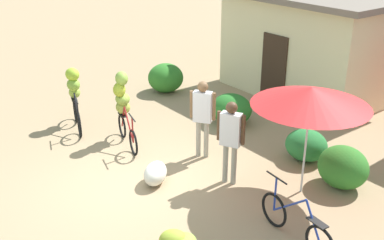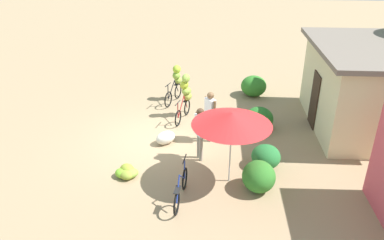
{
  "view_description": "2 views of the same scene",
  "coord_description": "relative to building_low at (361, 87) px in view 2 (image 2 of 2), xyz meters",
  "views": [
    {
      "loc": [
        7.12,
        -4.05,
        4.92
      ],
      "look_at": [
        -0.28,
        1.63,
        0.87
      ],
      "focal_mm": 43.23,
      "sensor_mm": 36.0,
      "label": 1
    },
    {
      "loc": [
        11.34,
        1.94,
        6.5
      ],
      "look_at": [
        0.28,
        1.21,
        0.95
      ],
      "focal_mm": 35.62,
      "sensor_mm": 36.0,
      "label": 2
    }
  ],
  "objects": [
    {
      "name": "building_low",
      "position": [
        0.0,
        0.0,
        0.0
      ],
      "size": [
        5.21,
        3.56,
        3.02
      ],
      "color": "beige",
      "rests_on": "ground"
    },
    {
      "name": "hedge_bush_by_door",
      "position": [
        4.09,
        -3.86,
        -1.1
      ],
      "size": [
        1.02,
        0.92,
        0.86
      ],
      "primitive_type": "ellipsoid",
      "color": "#2F7427",
      "rests_on": "ground"
    },
    {
      "name": "produce_sack",
      "position": [
        1.72,
        -6.75,
        -1.31
      ],
      "size": [
        0.79,
        0.82,
        0.44
      ],
      "primitive_type": "ellipsoid",
      "rotation": [
        0.0,
        0.0,
        2.27
      ],
      "color": "silver",
      "rests_on": "ground"
    },
    {
      "name": "hedge_bush_front_right",
      "position": [
        0.41,
        -3.51,
        -1.13
      ],
      "size": [
        1.11,
        1.01,
        0.8
      ],
      "primitive_type": "ellipsoid",
      "color": "#256A25",
      "rests_on": "ground"
    },
    {
      "name": "hedge_bush_front_left",
      "position": [
        -2.66,
        -3.47,
        -1.09
      ],
      "size": [
        1.08,
        1.09,
        0.89
      ],
      "primitive_type": "ellipsoid",
      "color": "#2E7526",
      "rests_on": "ground"
    },
    {
      "name": "bicycle_leftmost",
      "position": [
        -1.94,
        -6.76,
        -0.63
      ],
      "size": [
        1.56,
        0.64,
        1.52
      ],
      "color": "black",
      "rests_on": "ground"
    },
    {
      "name": "bicycle_center_loaded",
      "position": [
        4.7,
        -5.95,
        -1.18
      ],
      "size": [
        1.7,
        0.25,
        0.97
      ],
      "color": "black",
      "rests_on": "ground"
    },
    {
      "name": "market_umbrella",
      "position": [
        3.74,
        -4.65,
        0.47
      ],
      "size": [
        2.18,
        2.18,
        2.18
      ],
      "color": "beige",
      "rests_on": "ground"
    },
    {
      "name": "ground_plane",
      "position": [
        1.5,
        -7.06,
        -1.53
      ],
      "size": [
        60.0,
        60.0,
        0.0
      ],
      "primitive_type": "plane",
      "color": "#9C8260"
    },
    {
      "name": "hedge_bush_mid",
      "position": [
        2.9,
        -3.53,
        -1.19
      ],
      "size": [
        0.95,
        0.88,
        0.69
      ],
      "primitive_type": "ellipsoid",
      "color": "#246F33",
      "rests_on": "ground"
    },
    {
      "name": "bicycle_near_pile",
      "position": [
        -0.38,
        -6.24,
        -0.55
      ],
      "size": [
        1.56,
        0.59,
        1.73
      ],
      "color": "black",
      "rests_on": "ground"
    },
    {
      "name": "banana_pile_on_ground",
      "position": [
        3.72,
        -7.64,
        -1.39
      ],
      "size": [
        0.8,
        0.81,
        0.33
      ],
      "color": "#79C32D",
      "rests_on": "ground"
    },
    {
      "name": "person_vendor",
      "position": [
        2.62,
        -5.55,
        -0.45
      ],
      "size": [
        0.52,
        0.36,
        1.76
      ],
      "color": "gray",
      "rests_on": "ground"
    },
    {
      "name": "person_bystander",
      "position": [
        1.4,
        -5.27,
        -0.43
      ],
      "size": [
        0.48,
        0.4,
        1.78
      ],
      "color": "gray",
      "rests_on": "ground"
    }
  ]
}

